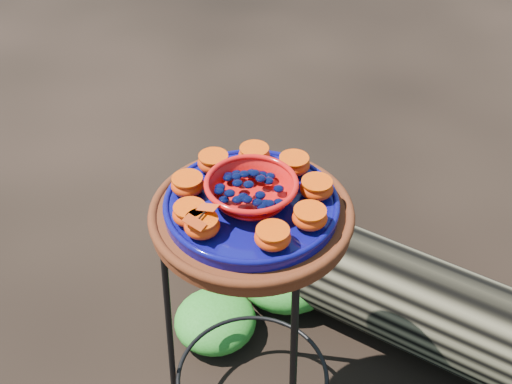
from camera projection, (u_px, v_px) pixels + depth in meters
The scene contains 18 objects.
plant_stand at pixel (252, 328), 1.58m from camera, with size 0.44×0.44×0.70m, color black, non-canonical shape.
terracotta_saucer at pixel (251, 216), 1.35m from camera, with size 0.42×0.42×0.03m, color #4D1D07.
cobalt_plate at pixel (251, 206), 1.33m from camera, with size 0.36×0.36×0.02m, color #070046.
red_bowl at pixel (251, 192), 1.31m from camera, with size 0.18×0.18×0.05m, color red, non-canonical shape.
glass_gems at pixel (251, 177), 1.28m from camera, with size 0.14×0.14×0.02m, color black, non-canonical shape.
orange_half_0 at pixel (202, 226), 1.24m from camera, with size 0.07×0.07×0.04m, color #B12D08.
orange_half_1 at pixel (273, 237), 1.21m from camera, with size 0.07×0.07×0.04m, color #B12D08.
orange_half_2 at pixel (310, 217), 1.25m from camera, with size 0.07×0.07×0.04m, color #B12D08.
orange_half_3 at pixel (316, 188), 1.33m from camera, with size 0.07×0.07×0.04m, color #B12D08.
orange_half_4 at pixel (294, 165), 1.39m from camera, with size 0.07×0.07×0.04m, color #B12D08.
orange_half_5 at pixel (254, 155), 1.42m from camera, with size 0.07×0.07×0.04m, color #B12D08.
orange_half_6 at pixel (214, 163), 1.39m from camera, with size 0.07×0.07×0.04m, color #B12D08.
orange_half_7 at pixel (188, 185), 1.33m from camera, with size 0.07×0.07×0.04m, color #B12D08.
orange_half_8 at pixel (190, 214), 1.26m from camera, with size 0.07×0.07×0.04m, color #B12D08.
butterfly at pixel (201, 215), 1.22m from camera, with size 0.09×0.06×0.02m, color #C3370C, non-canonical shape.
driftwood_log at pixel (408, 299), 1.92m from camera, with size 1.56×0.41×0.29m, color black, non-canonical shape.
foliage_left at pixel (215, 319), 1.97m from camera, with size 0.25×0.25×0.13m, color #206917.
foliage_back at pixel (287, 270), 2.10m from camera, with size 0.34×0.34×0.17m, color #206917.
Camera 1 is at (0.57, -0.84, 1.61)m, focal length 45.00 mm.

